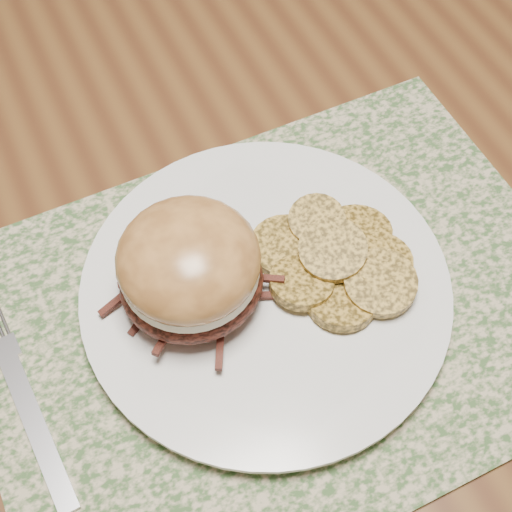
{
  "coord_description": "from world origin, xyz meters",
  "views": [
    {
      "loc": [
        -0.08,
        -0.47,
        1.23
      ],
      "look_at": [
        0.03,
        -0.22,
        0.79
      ],
      "focal_mm": 50.0,
      "sensor_mm": 36.0,
      "label": 1
    }
  ],
  "objects_px": {
    "pork_sandwich": "(190,268)",
    "fork": "(25,399)",
    "dining_table": "(130,161)",
    "dinner_plate": "(266,290)"
  },
  "relations": [
    {
      "from": "pork_sandwich",
      "to": "fork",
      "type": "height_order",
      "value": "pork_sandwich"
    },
    {
      "from": "dining_table",
      "to": "pork_sandwich",
      "type": "height_order",
      "value": "pork_sandwich"
    },
    {
      "from": "dinner_plate",
      "to": "pork_sandwich",
      "type": "distance_m",
      "value": 0.07
    },
    {
      "from": "dining_table",
      "to": "dinner_plate",
      "type": "xyz_separation_m",
      "value": [
        0.04,
        -0.24,
        0.09
      ]
    },
    {
      "from": "pork_sandwich",
      "to": "fork",
      "type": "bearing_deg",
      "value": -163.7
    },
    {
      "from": "dining_table",
      "to": "fork",
      "type": "bearing_deg",
      "value": -122.29
    },
    {
      "from": "pork_sandwich",
      "to": "fork",
      "type": "xyz_separation_m",
      "value": [
        -0.14,
        -0.02,
        -0.05
      ]
    },
    {
      "from": "fork",
      "to": "dining_table",
      "type": "bearing_deg",
      "value": 54.04
    },
    {
      "from": "pork_sandwich",
      "to": "dining_table",
      "type": "bearing_deg",
      "value": 94.59
    },
    {
      "from": "dinner_plate",
      "to": "fork",
      "type": "xyz_separation_m",
      "value": [
        -0.19,
        -0.0,
        -0.01
      ]
    }
  ]
}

